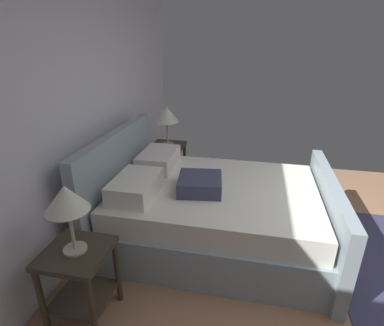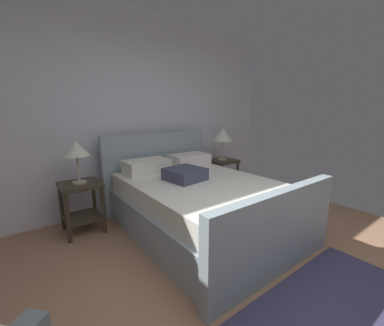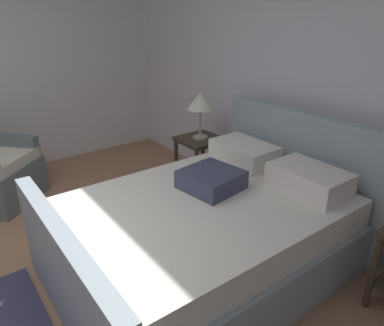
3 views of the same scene
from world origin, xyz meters
name	(u,v)px [view 1 (image 1 of 3)]	position (x,y,z in m)	size (l,w,h in m)	color
ground_plane	(382,288)	(0.00, 0.00, -0.01)	(5.18, 5.42, 0.02)	#A37557
wall_back	(63,110)	(0.00, 2.77, 1.39)	(5.30, 0.12, 2.78)	silver
bed	(211,210)	(0.37, 1.53, 0.35)	(1.65, 2.17, 1.10)	#95A6AF
nightstand_right	(168,158)	(1.51, 2.31, 0.40)	(0.44, 0.44, 0.60)	#3C3225
table_lamp_right	(167,115)	(1.51, 2.31, 1.02)	(0.32, 0.32, 0.53)	#B7B293
nightstand_left	(80,273)	(-0.77, 2.30, 0.40)	(0.44, 0.44, 0.60)	#3C3225
table_lamp_left	(66,200)	(-0.77, 2.30, 0.99)	(0.29, 0.29, 0.50)	#B7B293
area_rug	(383,260)	(0.37, -0.13, 0.01)	(1.69, 0.95, 0.01)	#3D395A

